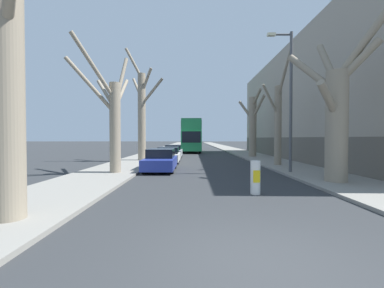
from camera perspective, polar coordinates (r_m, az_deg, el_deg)
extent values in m
plane|color=#2B2D30|center=(4.51, 13.80, -24.84)|extent=(300.00, 300.00, 0.00)
cube|color=gray|center=(54.17, -4.95, -0.72)|extent=(3.49, 120.00, 0.12)
cube|color=gray|center=(54.38, 7.05, -0.71)|extent=(3.49, 120.00, 0.12)
cube|color=#9E9384|center=(27.50, 29.46, 7.71)|extent=(10.00, 30.55, 10.25)
cube|color=#5E584F|center=(25.26, 19.39, -0.93)|extent=(0.12, 29.94, 2.05)
cylinder|color=gray|center=(7.28, -35.72, 7.20)|extent=(0.70, 0.70, 5.53)
cylinder|color=gray|center=(14.59, -16.69, 3.26)|extent=(0.59, 0.59, 4.99)
cylinder|color=gray|center=(16.23, -18.54, 10.52)|extent=(2.01, 2.66, 2.20)
cylinder|color=gray|center=(15.97, -15.40, 10.75)|extent=(0.24, 2.58, 2.21)
cylinder|color=gray|center=(14.36, -20.85, 15.50)|extent=(1.74, 2.16, 3.04)
cylinder|color=gray|center=(14.90, -21.52, 11.91)|extent=(2.53, 0.93, 2.94)
cylinder|color=gray|center=(15.55, -15.49, 13.22)|extent=(0.52, 1.62, 3.09)
cylinder|color=gray|center=(22.28, -11.07, 5.78)|extent=(0.65, 0.65, 7.46)
cylinder|color=gray|center=(22.33, -10.09, 13.65)|extent=(1.20, 0.95, 2.07)
cylinder|color=gray|center=(23.68, -12.00, 11.99)|extent=(1.40, 2.18, 2.23)
cylinder|color=gray|center=(23.10, -12.78, 17.09)|extent=(1.50, 0.50, 2.51)
cylinder|color=gray|center=(22.18, -8.85, 11.42)|extent=(2.04, 0.72, 2.26)
cylinder|color=gray|center=(12.64, 29.46, 3.14)|extent=(0.89, 0.89, 4.85)
cylinder|color=gray|center=(13.94, 27.97, 15.25)|extent=(0.54, 2.19, 2.54)
cylinder|color=gray|center=(13.06, 34.45, 18.89)|extent=(1.96, 1.83, 3.08)
cylinder|color=gray|center=(11.98, 28.16, 8.58)|extent=(1.58, 1.40, 1.48)
cylinder|color=gray|center=(12.82, 32.91, 14.98)|extent=(1.43, 1.42, 1.71)
cylinder|color=gray|center=(13.39, 25.15, 13.95)|extent=(1.74, 2.04, 2.24)
cylinder|color=gray|center=(18.88, 18.57, 3.74)|extent=(0.49, 0.49, 5.61)
cylinder|color=gray|center=(18.35, 19.90, 14.78)|extent=(0.25, 2.33, 2.68)
cylinder|color=gray|center=(18.59, 17.10, 9.28)|extent=(1.41, 0.79, 2.13)
cylinder|color=gray|center=(18.65, 19.34, 12.41)|extent=(0.24, 1.36, 1.74)
cylinder|color=gray|center=(26.98, 13.35, 3.61)|extent=(0.77, 0.77, 6.16)
cylinder|color=gray|center=(26.25, 14.54, 7.94)|extent=(0.93, 2.24, 2.21)
cylinder|color=gray|center=(26.28, 14.17, 9.97)|extent=(0.51, 2.25, 1.49)
cylinder|color=gray|center=(27.21, 11.94, 7.26)|extent=(1.57, 0.83, 2.11)
cube|color=#1E7F47|center=(36.84, -0.10, 0.76)|extent=(2.58, 10.78, 2.54)
cube|color=#1E7F47|center=(36.88, -0.10, 3.85)|extent=(2.53, 10.57, 1.43)
cube|color=#1A6C3C|center=(36.92, -0.10, 5.06)|extent=(2.53, 10.57, 0.12)
cube|color=black|center=(36.84, -0.10, 1.52)|extent=(2.61, 9.49, 1.32)
cube|color=black|center=(36.88, -0.10, 3.96)|extent=(2.61, 9.49, 1.09)
cube|color=black|center=(31.47, -0.13, 1.56)|extent=(2.33, 0.06, 1.39)
cylinder|color=black|center=(33.66, -2.03, -1.14)|extent=(0.30, 1.08, 1.08)
cylinder|color=black|center=(33.65, 1.80, -1.14)|extent=(0.30, 1.08, 1.08)
cylinder|color=black|center=(39.90, -1.70, -0.75)|extent=(0.30, 1.08, 1.08)
cylinder|color=black|center=(39.90, 1.52, -0.75)|extent=(0.30, 1.08, 1.08)
cube|color=navy|center=(15.66, -6.98, -4.18)|extent=(1.77, 4.08, 0.62)
cube|color=black|center=(15.86, -6.88, -2.03)|extent=(1.56, 2.12, 0.53)
cylinder|color=black|center=(14.59, -10.60, -5.22)|extent=(0.20, 0.66, 0.66)
cylinder|color=black|center=(14.39, -4.49, -5.29)|extent=(0.20, 0.66, 0.66)
cylinder|color=black|center=(16.99, -9.08, -4.29)|extent=(0.20, 0.66, 0.66)
cylinder|color=black|center=(16.82, -3.83, -4.33)|extent=(0.20, 0.66, 0.66)
cube|color=silver|center=(20.67, -5.27, -2.91)|extent=(1.79, 3.92, 0.56)
cube|color=black|center=(20.87, -5.21, -1.38)|extent=(1.58, 2.04, 0.52)
cylinder|color=black|center=(19.61, -7.88, -3.62)|extent=(0.20, 0.60, 0.60)
cylinder|color=black|center=(19.45, -3.27, -3.65)|extent=(0.20, 0.60, 0.60)
cylinder|color=black|center=(21.93, -7.03, -3.10)|extent=(0.20, 0.60, 0.60)
cylinder|color=black|center=(21.79, -2.92, -3.12)|extent=(0.20, 0.60, 0.60)
cube|color=#9EA3AD|center=(26.01, -4.17, -2.00)|extent=(1.73, 4.46, 0.60)
cube|color=black|center=(26.25, -4.13, -0.76)|extent=(1.52, 2.32, 0.50)
cylinder|color=black|center=(24.76, -6.15, -2.55)|extent=(0.20, 0.64, 0.64)
cylinder|color=black|center=(24.64, -2.65, -2.56)|extent=(0.20, 0.64, 0.64)
cylinder|color=black|center=(27.42, -5.54, -2.17)|extent=(0.20, 0.64, 0.64)
cylinder|color=black|center=(27.31, -2.39, -2.18)|extent=(0.20, 0.64, 0.64)
cylinder|color=#4C4F54|center=(15.23, 21.14, 8.42)|extent=(0.16, 0.16, 7.79)
cylinder|color=#4C4F54|center=(15.95, 19.27, 21.98)|extent=(1.10, 0.11, 0.11)
cube|color=beige|center=(15.80, 17.24, 22.22)|extent=(0.44, 0.20, 0.16)
cylinder|color=white|center=(9.42, 13.94, -7.22)|extent=(0.35, 0.35, 1.19)
cube|color=yellow|center=(9.25, 14.20, -7.02)|extent=(0.24, 0.01, 0.43)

